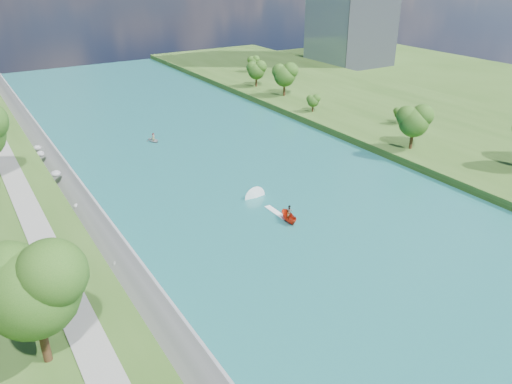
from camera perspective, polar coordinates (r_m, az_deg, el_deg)
ground at (r=63.11m, az=11.21°, el=-7.34°), size 260.00×260.00×0.00m
river_water at (r=76.75m, az=1.18°, el=-0.59°), size 55.00×240.00×0.10m
berm_east at (r=109.76m, az=23.53°, el=5.74°), size 44.00×240.00×1.50m
riprap_bank at (r=66.34m, az=-17.57°, el=-4.58°), size 3.62×236.00×4.05m
riverside_path at (r=65.29m, az=-23.53°, el=-4.35°), size 3.00×200.00×0.10m
trees_east at (r=92.02m, az=23.78°, el=6.02°), size 17.01×141.27×11.64m
motorboat at (r=71.17m, az=2.81°, el=-2.24°), size 3.60×18.65×2.08m
raft at (r=102.36m, az=-11.62°, el=5.89°), size 2.61×3.31×1.72m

